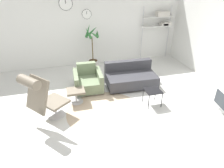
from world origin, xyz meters
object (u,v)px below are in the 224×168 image
(ottoman, at_px, (76,93))
(potted_plant, at_px, (93,53))
(shelf_unit, at_px, (161,21))
(couch_low, at_px, (130,78))
(lounge_chair, at_px, (41,94))
(armchair_red, at_px, (88,81))
(side_table, at_px, (153,92))

(ottoman, relative_size, potted_plant, 0.30)
(potted_plant, height_order, shelf_unit, shelf_unit)
(potted_plant, xyz_separation_m, shelf_unit, (2.74, 0.25, 0.96))
(couch_low, relative_size, potted_plant, 0.97)
(lounge_chair, bearing_deg, couch_low, 75.61)
(ottoman, bearing_deg, couch_low, 17.37)
(ottoman, distance_m, potted_plant, 2.35)
(lounge_chair, height_order, shelf_unit, shelf_unit)
(lounge_chair, bearing_deg, armchair_red, 96.91)
(ottoman, bearing_deg, armchair_red, 55.99)
(couch_low, bearing_deg, lounge_chair, 27.81)
(potted_plant, bearing_deg, shelf_unit, 5.25)
(armchair_red, height_order, potted_plant, potted_plant)
(ottoman, relative_size, side_table, 1.11)
(lounge_chair, height_order, side_table, lounge_chair)
(couch_low, bearing_deg, shelf_unit, -132.39)
(armchair_red, relative_size, potted_plant, 0.57)
(potted_plant, relative_size, shelf_unit, 0.77)
(ottoman, height_order, couch_low, couch_low)
(lounge_chair, height_order, potted_plant, potted_plant)
(side_table, height_order, potted_plant, potted_plant)
(side_table, relative_size, potted_plant, 0.27)
(armchair_red, height_order, shelf_unit, shelf_unit)
(armchair_red, distance_m, couch_low, 1.33)
(lounge_chair, xyz_separation_m, side_table, (2.73, 0.02, -0.38))
(side_table, bearing_deg, ottoman, 161.93)
(couch_low, height_order, side_table, couch_low)
(side_table, bearing_deg, couch_low, 99.10)
(ottoman, bearing_deg, potted_plant, 68.14)
(side_table, height_order, shelf_unit, shelf_unit)
(armchair_red, distance_m, side_table, 1.98)
(ottoman, distance_m, armchair_red, 0.76)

